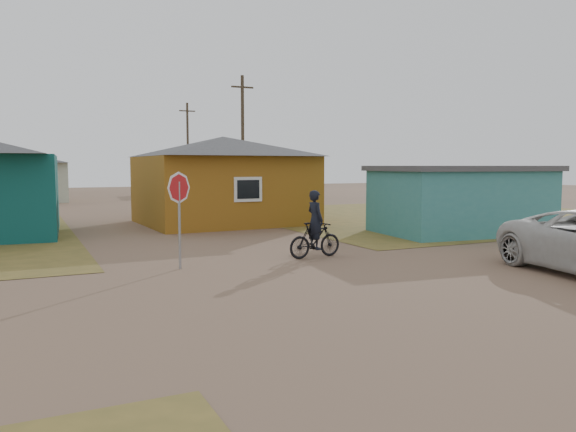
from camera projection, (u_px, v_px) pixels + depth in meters
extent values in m
plane|color=brown|center=(328.00, 290.00, 11.81)|extent=(120.00, 120.00, 0.00)
cube|color=olive|center=(438.00, 215.00, 29.50)|extent=(20.00, 18.00, 0.00)
cube|color=#8D5815|center=(224.00, 190.00, 25.33)|extent=(7.21, 6.24, 3.00)
pyramid|color=#39393B|center=(223.00, 147.00, 25.16)|extent=(7.72, 6.76, 0.90)
cube|color=silver|center=(248.00, 189.00, 22.60)|extent=(1.20, 0.06, 1.00)
cube|color=black|center=(248.00, 189.00, 22.57)|extent=(0.95, 0.04, 0.75)
cube|color=teal|center=(460.00, 202.00, 21.62)|extent=(6.39, 4.61, 2.40)
cube|color=#39393B|center=(461.00, 168.00, 21.50)|extent=(6.71, 4.93, 0.20)
cube|color=#B3BBA0|center=(17.00, 182.00, 39.68)|extent=(6.49, 5.60, 2.80)
pyramid|color=#39393B|center=(16.00, 157.00, 39.52)|extent=(7.04, 6.15, 0.80)
cube|color=gray|center=(209.00, 178.00, 51.93)|extent=(6.41, 5.50, 2.80)
pyramid|color=#39393B|center=(209.00, 159.00, 51.77)|extent=(6.95, 6.05, 0.80)
cylinder|color=#413527|center=(243.00, 142.00, 34.01)|extent=(0.20, 0.20, 8.00)
cube|color=#413527|center=(242.00, 87.00, 33.72)|extent=(1.40, 0.10, 0.10)
cylinder|color=#413527|center=(188.00, 149.00, 48.83)|extent=(0.20, 0.20, 8.00)
cube|color=#413527|center=(187.00, 111.00, 48.53)|extent=(1.40, 0.10, 0.10)
cylinder|color=gray|center=(179.00, 226.00, 14.10)|extent=(0.06, 0.06, 2.21)
imported|color=black|center=(315.00, 240.00, 15.88)|extent=(1.74, 0.66, 1.02)
imported|color=black|center=(315.00, 220.00, 15.83)|extent=(0.47, 0.65, 1.68)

